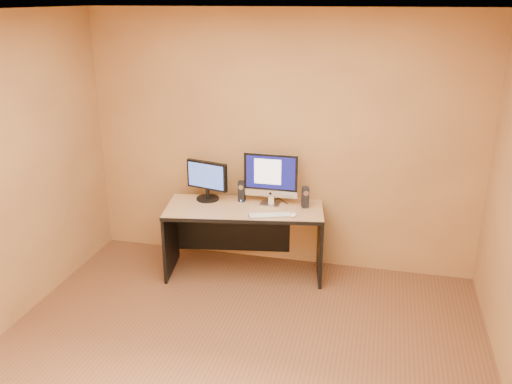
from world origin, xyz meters
TOP-DOWN VIEW (x-y plane):
  - floor at (0.00, 0.00)m, footprint 4.00×4.00m
  - walls at (0.00, 0.00)m, footprint 4.00×4.00m
  - ceiling at (0.00, 0.00)m, footprint 4.00×4.00m
  - desk at (-0.28, 1.61)m, footprint 1.64×0.93m
  - imac at (-0.05, 1.76)m, footprint 0.55×0.20m
  - second_monitor at (-0.70, 1.74)m, footprint 0.51×0.34m
  - speaker_left at (-0.35, 1.78)m, footprint 0.07×0.07m
  - speaker_right at (0.30, 1.76)m, footprint 0.09×0.09m
  - keyboard at (0.02, 1.45)m, footprint 0.43×0.25m
  - mouse at (0.23, 1.50)m, footprint 0.06×0.10m
  - cable_a at (0.05, 1.88)m, footprint 0.14×0.17m
  - cable_b at (-0.02, 1.89)m, footprint 0.05×0.17m

SIDE VIEW (x-z plane):
  - floor at x=0.00m, z-range 0.00..0.00m
  - desk at x=-0.28m, z-range 0.00..0.72m
  - cable_a at x=0.05m, z-range 0.72..0.72m
  - cable_b at x=-0.02m, z-range 0.72..0.72m
  - keyboard at x=0.02m, z-range 0.72..0.73m
  - mouse at x=0.23m, z-range 0.72..0.75m
  - speaker_left at x=-0.35m, z-range 0.72..0.93m
  - speaker_right at x=0.30m, z-range 0.72..0.93m
  - second_monitor at x=-0.70m, z-range 0.72..1.12m
  - imac at x=-0.05m, z-range 0.72..1.25m
  - walls at x=0.00m, z-range 0.00..2.60m
  - ceiling at x=0.00m, z-range 2.60..2.60m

